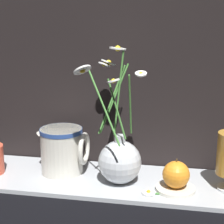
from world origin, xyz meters
TOP-DOWN VIEW (x-y plane):
  - ground_plane at (0.00, 0.00)m, footprint 6.00×6.00m
  - shelf at (0.00, 0.00)m, footprint 0.85×0.24m
  - vase_with_flowers at (0.03, -0.02)m, footprint 0.17×0.23m
  - ceramic_pitcher at (-0.14, 0.02)m, footprint 0.15×0.12m
  - saucer_plate at (0.19, -0.04)m, footprint 0.11×0.11m
  - orange_fruit at (0.19, -0.04)m, footprint 0.07×0.07m
  - loose_daisy at (0.14, -0.07)m, footprint 0.12×0.04m

SIDE VIEW (x-z plane):
  - ground_plane at x=0.00m, z-range 0.00..0.00m
  - shelf at x=0.00m, z-range 0.00..0.01m
  - loose_daisy at x=0.14m, z-range 0.01..0.02m
  - saucer_plate at x=0.19m, z-range 0.01..0.02m
  - orange_fruit at x=0.19m, z-range 0.02..0.10m
  - vase_with_flowers at x=0.03m, z-range -0.11..0.27m
  - ceramic_pitcher at x=-0.14m, z-range 0.01..0.16m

